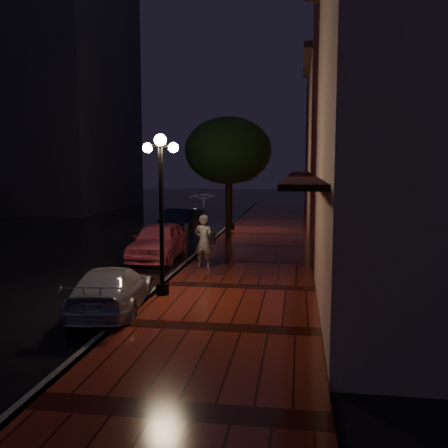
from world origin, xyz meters
The scene contains 15 objects.
ground centered at (0.00, 0.00, 0.00)m, with size 120.00×120.00×0.00m, color black.
sidewalk centered at (2.25, 0.00, 0.07)m, with size 4.50×60.00×0.15m, color #45140C.
curb centered at (0.00, 0.00, 0.07)m, with size 0.25×60.00×0.15m, color #595451.
storefront_near centered at (7.00, -6.00, 4.25)m, with size 5.00×8.00×8.50m, color gray.
storefront_mid centered at (7.00, 2.00, 5.50)m, with size 5.00×8.00×11.00m, color #511914.
storefront_far centered at (7.00, 10.00, 4.50)m, with size 5.00×8.00×9.00m, color #8C5951.
storefront_extra centered at (7.00, 20.00, 5.00)m, with size 5.00×12.00×10.00m, color #511914.
streetlamp_near centered at (0.35, -5.00, 2.60)m, with size 0.96×0.36×4.31m.
streetlamp_far centered at (0.35, 9.00, 2.60)m, with size 0.96×0.36×4.31m.
street_tree centered at (0.61, 5.99, 4.24)m, with size 4.16×4.16×5.80m.
pink_car centered at (-1.39, 0.75, 0.73)m, with size 1.73×4.30×1.47m, color #ED617D.
navy_car centered at (-1.76, 6.06, 0.75)m, with size 1.59×4.55×1.50m, color black.
silver_car centered at (-0.60, -6.25, 0.57)m, with size 1.59×3.92×1.14m, color #ACACB4.
woman_with_umbrella centered at (0.81, -1.40, 1.86)m, with size 1.07×1.09×2.58m.
parking_meter centered at (0.15, -1.15, 1.06)m, with size 0.16×0.13×1.50m.
Camera 1 is at (3.96, -17.84, 3.63)m, focal length 40.00 mm.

